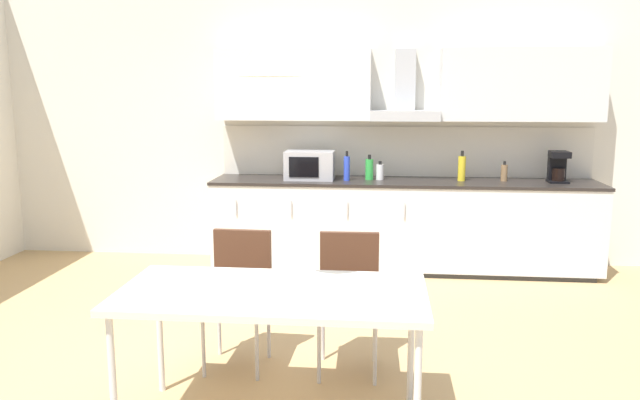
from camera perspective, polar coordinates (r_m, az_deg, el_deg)
The scene contains 16 objects.
ground_plane at distance 4.23m, azimuth -6.39°, elevation -14.94°, with size 9.41×8.02×0.02m, color tan.
wall_back at distance 6.53m, azimuth -1.63°, elevation 7.11°, with size 7.53×0.10×2.87m, color silver.
kitchen_counter at distance 6.24m, azimuth 7.56°, elevation -2.25°, with size 3.76×0.67×0.90m.
backsplash_tile at distance 6.44m, azimuth 7.62°, elevation 4.42°, with size 3.74×0.02×0.51m, color silver.
upper_wall_cabinets at distance 6.25m, azimuth 7.81°, elevation 10.31°, with size 3.74×0.40×0.69m.
microwave at distance 6.18m, azimuth -0.93°, elevation 3.21°, with size 0.48×0.35×0.28m.
coffee_maker at distance 6.39m, azimuth 20.92°, elevation 2.86°, with size 0.18×0.19×0.30m.
bottle_brown at distance 6.31m, azimuth 16.49°, elevation 2.42°, with size 0.06×0.06×0.19m.
bottle_yellow at distance 6.22m, azimuth 12.83°, elevation 2.87°, with size 0.07×0.07×0.29m.
bottle_white at distance 6.17m, azimuth 5.50°, elevation 2.59°, with size 0.08×0.08×0.18m.
bottle_blue at distance 6.09m, azimuth 2.46°, elevation 2.95°, with size 0.06×0.06×0.29m.
bottle_green at distance 6.17m, azimuth 4.53°, elevation 2.84°, with size 0.08×0.08×0.25m.
dining_table at distance 3.26m, azimuth -4.38°, elevation -9.01°, with size 1.59×0.77×0.76m.
chair_far_left at distance 4.10m, azimuth -7.39°, elevation -7.64°, with size 0.41×0.41×0.87m.
chair_far_right at distance 4.00m, azimuth 2.64°, elevation -8.00°, with size 0.41×0.41×0.87m.
pendant_lamp at distance 3.09m, azimuth -4.70°, elevation 13.24°, with size 0.32×0.32×0.22m, color silver.
Camera 1 is at (0.83, -3.74, 1.77)m, focal length 35.00 mm.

